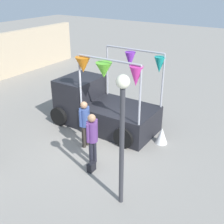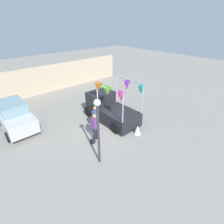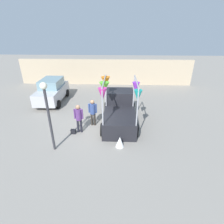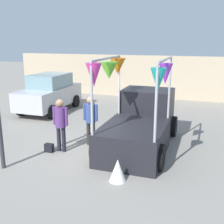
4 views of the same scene
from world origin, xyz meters
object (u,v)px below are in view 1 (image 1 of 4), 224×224
at_px(handbag, 91,167).
at_px(folded_kite_bundle_white, 162,136).
at_px(person_vendor, 85,120).
at_px(vendor_truck, 99,105).
at_px(person_customer, 92,135).
at_px(street_lamp, 122,124).

distance_m(handbag, folded_kite_bundle_white, 2.93).
bearing_deg(person_vendor, vendor_truck, 19.02).
distance_m(person_vendor, folded_kite_bundle_white, 2.83).
bearing_deg(person_customer, street_lamp, -120.51).
height_order(vendor_truck, handbag, vendor_truck).
xyz_separation_m(vendor_truck, person_vendor, (-1.63, -0.56, 0.17)).
bearing_deg(vendor_truck, person_vendor, -160.98).
height_order(street_lamp, folded_kite_bundle_white, street_lamp).
xyz_separation_m(handbag, street_lamp, (-0.62, -1.45, 2.20)).
distance_m(person_customer, street_lamp, 2.30).
bearing_deg(person_customer, folded_kite_bundle_white, -29.08).
relative_size(person_vendor, folded_kite_bundle_white, 2.85).
relative_size(person_customer, person_vendor, 1.02).
height_order(handbag, folded_kite_bundle_white, folded_kite_bundle_white).
height_order(person_vendor, folded_kite_bundle_white, person_vendor).
bearing_deg(folded_kite_bundle_white, person_customer, 150.92).
xyz_separation_m(person_vendor, handbag, (-1.04, -1.05, -0.90)).
relative_size(street_lamp, folded_kite_bundle_white, 5.89).
relative_size(person_vendor, handbag, 6.12).
height_order(person_customer, person_vendor, person_customer).
bearing_deg(person_vendor, person_customer, -129.09).
relative_size(vendor_truck, handbag, 14.58).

